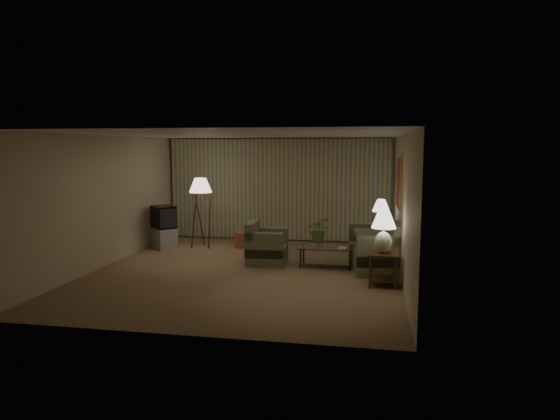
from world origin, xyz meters
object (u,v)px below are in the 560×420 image
(table_lamp_far, at_px, (381,212))
(floor_lamp, at_px, (201,211))
(armchair, at_px, (267,247))
(side_table_far, at_px, (380,238))
(tv_cabinet, at_px, (164,238))
(table_lamp_near, at_px, (384,228))
(coffee_table, at_px, (326,253))
(side_table_near, at_px, (383,263))
(sofa, at_px, (374,249))
(ottoman, at_px, (246,239))
(vase, at_px, (319,243))
(crt_tv, at_px, (163,217))

(table_lamp_far, xyz_separation_m, floor_lamp, (-4.31, 0.07, -0.11))
(armchair, xyz_separation_m, table_lamp_far, (2.38, 1.28, 0.65))
(side_table_far, xyz_separation_m, tv_cabinet, (-5.20, -0.14, -0.15))
(side_table_far, distance_m, table_lamp_near, 2.68)
(coffee_table, relative_size, tv_cabinet, 1.38)
(table_lamp_near, bearing_deg, tv_cabinet, 154.69)
(side_table_far, relative_size, floor_lamp, 0.35)
(side_table_near, bearing_deg, sofa, 96.34)
(armchair, height_order, tv_cabinet, armchair)
(sofa, xyz_separation_m, ottoman, (-3.10, 1.59, -0.20))
(coffee_table, height_order, vase, vase)
(coffee_table, xyz_separation_m, vase, (-0.15, -0.00, 0.21))
(side_table_far, xyz_separation_m, vase, (-1.27, -1.35, 0.09))
(coffee_table, bearing_deg, sofa, 5.91)
(ottoman, bearing_deg, coffee_table, -38.39)
(tv_cabinet, bearing_deg, side_table_far, 47.76)
(side_table_far, xyz_separation_m, ottoman, (-3.25, 0.34, -0.21))
(sofa, relative_size, crt_tv, 2.61)
(armchair, distance_m, tv_cabinet, 3.04)
(side_table_far, bearing_deg, tv_cabinet, -178.45)
(armchair, bearing_deg, crt_tv, 66.15)
(tv_cabinet, bearing_deg, sofa, 33.82)
(table_lamp_near, bearing_deg, armchair, 150.94)
(tv_cabinet, xyz_separation_m, floor_lamp, (0.89, 0.21, 0.65))
(armchair, distance_m, side_table_far, 2.70)
(sofa, height_order, coffee_table, sofa)
(coffee_table, bearing_deg, table_lamp_near, -48.24)
(side_table_near, xyz_separation_m, table_lamp_near, (-0.00, 0.00, 0.63))
(side_table_near, distance_m, tv_cabinet, 5.75)
(coffee_table, xyz_separation_m, crt_tv, (-4.08, 1.21, 0.49))
(table_lamp_near, xyz_separation_m, table_lamp_far, (-0.00, 2.60, -0.04))
(sofa, distance_m, crt_tv, 5.18)
(table_lamp_far, relative_size, tv_cabinet, 0.83)
(side_table_near, distance_m, table_lamp_near, 0.63)
(table_lamp_far, height_order, vase, table_lamp_far)
(coffee_table, xyz_separation_m, ottoman, (-2.13, 1.69, -0.08))
(tv_cabinet, relative_size, vase, 5.40)
(table_lamp_far, bearing_deg, side_table_far, 26.57)
(sofa, bearing_deg, crt_tv, -110.12)
(armchair, bearing_deg, tv_cabinet, 66.15)
(side_table_near, height_order, ottoman, side_table_near)
(side_table_near, xyz_separation_m, side_table_far, (-0.00, 2.60, -0.01))
(tv_cabinet, relative_size, ottoman, 1.42)
(crt_tv, bearing_deg, tv_cabinet, 0.00)
(side_table_near, bearing_deg, coffee_table, 131.76)
(crt_tv, xyz_separation_m, floor_lamp, (0.89, 0.21, 0.13))
(side_table_far, height_order, table_lamp_near, table_lamp_near)
(side_table_near, bearing_deg, table_lamp_far, 90.00)
(sofa, bearing_deg, floor_lamp, -115.37)
(tv_cabinet, height_order, crt_tv, crt_tv)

